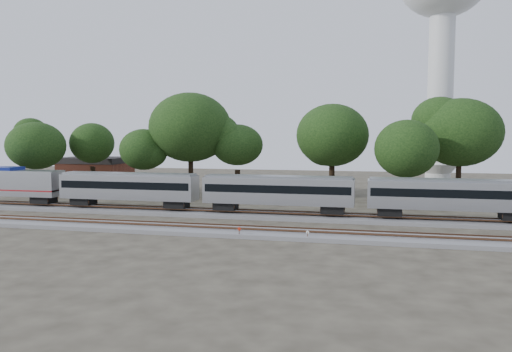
# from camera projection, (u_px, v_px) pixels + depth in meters

# --- Properties ---
(ground) EXTENTS (160.00, 160.00, 0.00)m
(ground) POSITION_uv_depth(u_px,v_px,m) (226.00, 225.00, 53.06)
(ground) COLOR #383328
(ground) RESTS_ON ground
(track_far) EXTENTS (160.00, 5.00, 0.73)m
(track_far) POSITION_uv_depth(u_px,v_px,m) (240.00, 214.00, 58.87)
(track_far) COLOR slate
(track_far) RESTS_ON ground
(track_near) EXTENTS (160.00, 5.00, 0.73)m
(track_near) POSITION_uv_depth(u_px,v_px,m) (215.00, 230.00, 49.15)
(track_near) COLOR slate
(track_near) RESTS_ON ground
(train) EXTENTS (109.36, 3.12, 4.60)m
(train) POSITION_uv_depth(u_px,v_px,m) (362.00, 192.00, 55.49)
(train) COLOR #AAACB2
(train) RESTS_ON ground
(switch_stand_red) EXTENTS (0.33, 0.14, 1.06)m
(switch_stand_red) POSITION_uv_depth(u_px,v_px,m) (239.00, 231.00, 46.31)
(switch_stand_red) COLOR #512D19
(switch_stand_red) RESTS_ON ground
(switch_stand_white) EXTENTS (0.30, 0.10, 0.95)m
(switch_stand_white) POSITION_uv_depth(u_px,v_px,m) (308.00, 234.00, 45.26)
(switch_stand_white) COLOR #512D19
(switch_stand_white) RESTS_ON ground
(switch_lever) EXTENTS (0.53, 0.36, 0.30)m
(switch_lever) POSITION_uv_depth(u_px,v_px,m) (265.00, 236.00, 46.78)
(switch_lever) COLOR #512D19
(switch_lever) RESTS_ON ground
(water_tower) EXTENTS (15.39, 15.39, 42.61)m
(water_tower) POSITION_uv_depth(u_px,v_px,m) (443.00, 6.00, 85.86)
(water_tower) COLOR silver
(water_tower) RESTS_ON ground
(brick_building) EXTENTS (11.64, 8.41, 5.47)m
(brick_building) POSITION_uv_depth(u_px,v_px,m) (96.00, 172.00, 88.89)
(brick_building) COLOR brown
(brick_building) RESTS_ON ground
(tree_0) EXTENTS (8.03, 8.03, 11.32)m
(tree_0) POSITION_uv_depth(u_px,v_px,m) (36.00, 146.00, 73.43)
(tree_0) COLOR black
(tree_0) RESTS_ON ground
(tree_1) EXTENTS (8.30, 8.30, 11.70)m
(tree_1) POSITION_uv_depth(u_px,v_px,m) (92.00, 143.00, 79.79)
(tree_1) COLOR black
(tree_1) RESTS_ON ground
(tree_2) EXTENTS (7.47, 7.47, 10.53)m
(tree_2) POSITION_uv_depth(u_px,v_px,m) (144.00, 150.00, 73.53)
(tree_2) COLOR black
(tree_2) RESTS_ON ground
(tree_3) EXTENTS (10.78, 10.78, 15.20)m
(tree_3) POSITION_uv_depth(u_px,v_px,m) (190.00, 127.00, 74.11)
(tree_3) COLOR black
(tree_3) RESTS_ON ground
(tree_4) EXTENTS (8.15, 8.15, 11.49)m
(tree_4) POSITION_uv_depth(u_px,v_px,m) (237.00, 145.00, 73.65)
(tree_4) COLOR black
(tree_4) RESTS_ON ground
(tree_5) EXTENTS (9.61, 9.61, 13.55)m
(tree_5) POSITION_uv_depth(u_px,v_px,m) (332.00, 135.00, 73.95)
(tree_5) COLOR black
(tree_5) RESTS_ON ground
(tree_6) EXTENTS (7.84, 7.84, 11.05)m
(tree_6) POSITION_uv_depth(u_px,v_px,m) (407.00, 149.00, 65.56)
(tree_6) COLOR black
(tree_6) RESTS_ON ground
(tree_7) EXTENTS (10.01, 10.01, 14.11)m
(tree_7) POSITION_uv_depth(u_px,v_px,m) (460.00, 133.00, 70.84)
(tree_7) COLOR black
(tree_7) RESTS_ON ground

